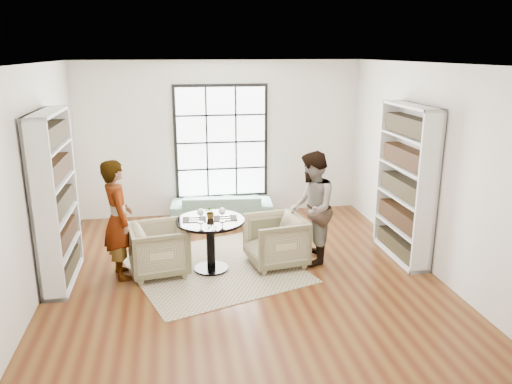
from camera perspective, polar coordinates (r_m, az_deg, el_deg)
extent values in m
plane|color=brown|center=(7.39, -1.37, -9.50)|extent=(6.00, 6.00, 0.00)
plane|color=silver|center=(9.80, -4.01, 6.05)|extent=(5.50, 0.00, 5.50)
plane|color=silver|center=(7.04, -24.18, 0.79)|extent=(0.00, 6.00, 6.00)
plane|color=silver|center=(7.76, 19.10, 2.59)|extent=(0.00, 6.00, 6.00)
plane|color=silver|center=(4.08, 4.72, -8.22)|extent=(5.50, 0.00, 5.50)
plane|color=white|center=(6.68, -1.55, 14.45)|extent=(6.00, 6.00, 0.00)
cube|color=black|center=(9.79, -4.00, 5.74)|extent=(1.82, 0.06, 2.22)
cube|color=white|center=(9.75, -3.97, 5.70)|extent=(1.70, 0.02, 2.10)
cube|color=tan|center=(7.63, -4.75, -8.66)|extent=(2.94, 2.94, 0.01)
cylinder|color=black|center=(7.58, -5.12, -8.71)|extent=(0.51, 0.51, 0.04)
cylinder|color=black|center=(7.43, -5.19, -6.13)|extent=(0.13, 0.13, 0.72)
cylinder|color=black|center=(7.30, -5.26, -3.30)|extent=(1.00, 1.00, 0.04)
imported|color=slate|center=(9.55, -3.92, -1.77)|extent=(1.97, 0.92, 0.56)
imported|color=tan|center=(7.45, -10.99, -6.43)|extent=(0.95, 0.93, 0.75)
imported|color=tan|center=(7.61, 2.26, -5.59)|extent=(0.95, 0.93, 0.76)
imported|color=gray|center=(7.32, -15.50, -3.05)|extent=(0.57, 0.72, 1.73)
imported|color=gray|center=(7.57, 6.37, -1.88)|extent=(0.86, 0.99, 1.74)
cube|color=black|center=(7.31, -7.07, -3.14)|extent=(0.35, 0.28, 0.01)
cube|color=black|center=(7.32, -3.54, -3.00)|extent=(0.35, 0.28, 0.01)
cylinder|color=silver|center=(7.17, -6.32, -3.46)|extent=(0.08, 0.08, 0.01)
cylinder|color=silver|center=(7.15, -6.33, -3.00)|extent=(0.01, 0.01, 0.12)
sphere|color=maroon|center=(7.13, -6.35, -2.29)|extent=(0.09, 0.09, 0.09)
ellipsoid|color=white|center=(7.13, -6.35, -2.29)|extent=(0.10, 0.10, 0.11)
cylinder|color=silver|center=(7.19, -3.87, -3.36)|extent=(0.08, 0.08, 0.01)
cylinder|color=silver|center=(7.17, -3.88, -2.91)|extent=(0.01, 0.01, 0.12)
sphere|color=maroon|center=(7.14, -3.90, -2.20)|extent=(0.09, 0.09, 0.09)
ellipsoid|color=white|center=(7.14, -3.90, -2.20)|extent=(0.10, 0.10, 0.11)
imported|color=gray|center=(7.32, -5.21, -2.27)|extent=(0.20, 0.19, 0.20)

